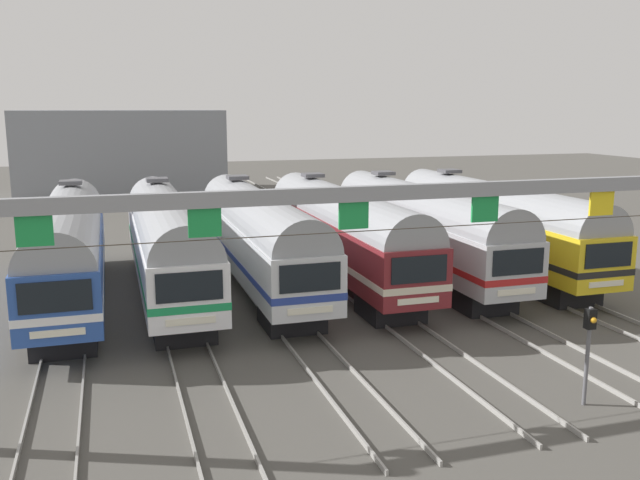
# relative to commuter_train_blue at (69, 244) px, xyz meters

# --- Properties ---
(ground_plane) EXTENTS (160.00, 160.00, 0.00)m
(ground_plane) POSITION_rel_commuter_train_blue_xyz_m (10.72, 0.00, -2.69)
(ground_plane) COLOR #4C4944
(track_bed) EXTENTS (22.94, 70.00, 0.15)m
(track_bed) POSITION_rel_commuter_train_blue_xyz_m (10.72, 17.00, -2.61)
(track_bed) COLOR gray
(track_bed) RESTS_ON ground
(commuter_train_blue) EXTENTS (2.88, 18.06, 5.05)m
(commuter_train_blue) POSITION_rel_commuter_train_blue_xyz_m (0.00, 0.00, 0.00)
(commuter_train_blue) COLOR #284C9E
(commuter_train_blue) RESTS_ON ground
(commuter_train_white) EXTENTS (2.88, 18.06, 5.05)m
(commuter_train_white) POSITION_rel_commuter_train_blue_xyz_m (4.29, 0.00, 0.00)
(commuter_train_white) COLOR white
(commuter_train_white) RESTS_ON ground
(commuter_train_silver) EXTENTS (2.88, 18.06, 5.05)m
(commuter_train_silver) POSITION_rel_commuter_train_blue_xyz_m (8.57, 0.00, 0.00)
(commuter_train_silver) COLOR silver
(commuter_train_silver) RESTS_ON ground
(commuter_train_maroon) EXTENTS (2.88, 18.06, 5.05)m
(commuter_train_maroon) POSITION_rel_commuter_train_blue_xyz_m (12.86, 0.00, 0.00)
(commuter_train_maroon) COLOR maroon
(commuter_train_maroon) RESTS_ON ground
(commuter_train_stainless) EXTENTS (2.88, 18.06, 5.05)m
(commuter_train_stainless) POSITION_rel_commuter_train_blue_xyz_m (17.15, 0.00, 0.00)
(commuter_train_stainless) COLOR #B2B5BA
(commuter_train_stainless) RESTS_ON ground
(commuter_train_yellow) EXTENTS (2.88, 18.06, 5.05)m
(commuter_train_yellow) POSITION_rel_commuter_train_blue_xyz_m (21.43, 0.00, 0.00)
(commuter_train_yellow) COLOR gold
(commuter_train_yellow) RESTS_ON ground
(catenary_gantry) EXTENTS (26.67, 0.44, 6.97)m
(catenary_gantry) POSITION_rel_commuter_train_blue_xyz_m (10.72, -13.50, 2.68)
(catenary_gantry) COLOR gray
(catenary_gantry) RESTS_ON ground
(yard_signal_mast) EXTENTS (0.28, 0.35, 3.02)m
(yard_signal_mast) POSITION_rel_commuter_train_blue_xyz_m (15.00, -16.00, -0.58)
(yard_signal_mast) COLOR #59595E
(yard_signal_mast) RESTS_ON ground
(maintenance_building) EXTENTS (20.24, 10.00, 8.42)m
(maintenance_building) POSITION_rel_commuter_train_blue_xyz_m (3.25, 41.81, 1.52)
(maintenance_building) COLOR gray
(maintenance_building) RESTS_ON ground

